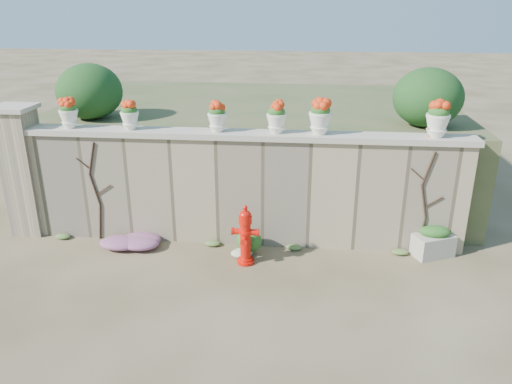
# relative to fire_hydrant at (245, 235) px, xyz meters

# --- Properties ---
(ground) EXTENTS (80.00, 80.00, 0.00)m
(ground) POSITION_rel_fire_hydrant_xyz_m (-0.18, -0.92, -0.54)
(ground) COLOR #4A3D25
(ground) RESTS_ON ground
(stone_wall) EXTENTS (8.00, 0.40, 2.00)m
(stone_wall) POSITION_rel_fire_hydrant_xyz_m (-0.18, 0.88, 0.46)
(stone_wall) COLOR #9C8A68
(stone_wall) RESTS_ON ground
(wall_cap) EXTENTS (8.10, 0.52, 0.10)m
(wall_cap) POSITION_rel_fire_hydrant_xyz_m (-0.18, 0.88, 1.51)
(wall_cap) COLOR #B7AE9B
(wall_cap) RESTS_ON stone_wall
(gate_pillar) EXTENTS (0.72, 0.72, 2.48)m
(gate_pillar) POSITION_rel_fire_hydrant_xyz_m (-4.33, 0.88, 0.72)
(gate_pillar) COLOR #9C8A68
(gate_pillar) RESTS_ON ground
(raised_fill) EXTENTS (9.00, 6.00, 2.00)m
(raised_fill) POSITION_rel_fire_hydrant_xyz_m (-0.18, 4.08, 0.46)
(raised_fill) COLOR #384C23
(raised_fill) RESTS_ON ground
(back_shrub_left) EXTENTS (1.30, 1.30, 1.10)m
(back_shrub_left) POSITION_rel_fire_hydrant_xyz_m (-3.38, 2.08, 2.01)
(back_shrub_left) COLOR #143814
(back_shrub_left) RESTS_ON raised_fill
(back_shrub_right) EXTENTS (1.30, 1.30, 1.10)m
(back_shrub_right) POSITION_rel_fire_hydrant_xyz_m (3.22, 2.08, 2.01)
(back_shrub_right) COLOR #143814
(back_shrub_right) RESTS_ON raised_fill
(vine_left) EXTENTS (0.60, 0.04, 1.91)m
(vine_left) POSITION_rel_fire_hydrant_xyz_m (-2.85, 0.66, 0.45)
(vine_left) COLOR black
(vine_left) RESTS_ON ground
(vine_right) EXTENTS (0.60, 0.04, 1.91)m
(vine_right) POSITION_rel_fire_hydrant_xyz_m (3.05, 0.66, 0.45)
(vine_right) COLOR black
(vine_right) RESTS_ON ground
(fire_hydrant) EXTENTS (0.45, 0.32, 1.07)m
(fire_hydrant) POSITION_rel_fire_hydrant_xyz_m (0.00, 0.00, 0.00)
(fire_hydrant) COLOR red
(fire_hydrant) RESTS_ON ground
(planter_box) EXTENTS (0.79, 0.64, 0.57)m
(planter_box) POSITION_rel_fire_hydrant_xyz_m (3.27, 0.60, -0.27)
(planter_box) COLOR #B7AE9B
(planter_box) RESTS_ON ground
(green_shrub) EXTENTS (0.61, 0.55, 0.58)m
(green_shrub) POSITION_rel_fire_hydrant_xyz_m (-0.01, 0.32, -0.25)
(green_shrub) COLOR #1E5119
(green_shrub) RESTS_ON ground
(magenta_clump) EXTENTS (0.99, 0.66, 0.26)m
(magenta_clump) POSITION_rel_fire_hydrant_xyz_m (-2.14, 0.37, -0.40)
(magenta_clump) COLOR #C126AD
(magenta_clump) RESTS_ON ground
(white_flowers) EXTENTS (0.48, 0.38, 0.17)m
(white_flowers) POSITION_rel_fire_hydrant_xyz_m (-0.04, 0.20, -0.45)
(white_flowers) COLOR white
(white_flowers) RESTS_ON ground
(urn_pot_0) EXTENTS (0.34, 0.34, 0.53)m
(urn_pot_0) POSITION_rel_fire_hydrant_xyz_m (-3.28, 0.88, 1.82)
(urn_pot_0) COLOR white
(urn_pot_0) RESTS_ON wall_cap
(urn_pot_1) EXTENTS (0.33, 0.33, 0.51)m
(urn_pot_1) POSITION_rel_fire_hydrant_xyz_m (-2.16, 0.88, 1.82)
(urn_pot_1) COLOR white
(urn_pot_1) RESTS_ON wall_cap
(urn_pot_2) EXTENTS (0.33, 0.33, 0.52)m
(urn_pot_2) POSITION_rel_fire_hydrant_xyz_m (-0.59, 0.88, 1.82)
(urn_pot_2) COLOR white
(urn_pot_2) RESTS_ON wall_cap
(urn_pot_3) EXTENTS (0.34, 0.34, 0.54)m
(urn_pot_3) POSITION_rel_fire_hydrant_xyz_m (0.45, 0.88, 1.83)
(urn_pot_3) COLOR white
(urn_pot_3) RESTS_ON wall_cap
(urn_pot_4) EXTENTS (0.39, 0.39, 0.61)m
(urn_pot_4) POSITION_rel_fire_hydrant_xyz_m (1.19, 0.88, 1.86)
(urn_pot_4) COLOR white
(urn_pot_4) RESTS_ON wall_cap
(urn_pot_5) EXTENTS (0.40, 0.40, 0.62)m
(urn_pot_5) POSITION_rel_fire_hydrant_xyz_m (3.14, 0.88, 1.87)
(urn_pot_5) COLOR white
(urn_pot_5) RESTS_ON wall_cap
(terracotta_pot) EXTENTS (0.22, 0.22, 0.27)m
(terracotta_pot) POSITION_rel_fire_hydrant_xyz_m (3.10, 0.88, 1.69)
(terracotta_pot) COLOR #B76538
(terracotta_pot) RESTS_ON wall_cap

